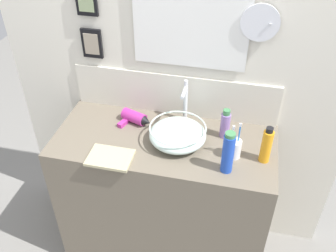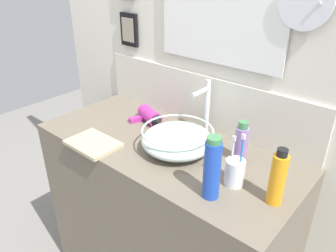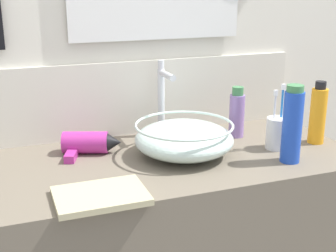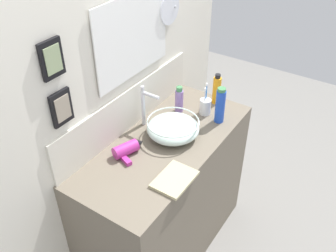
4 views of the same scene
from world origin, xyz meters
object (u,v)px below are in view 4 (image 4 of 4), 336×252
(soap_dispenser, at_px, (179,100))
(hand_towel, at_px, (175,179))
(shampoo_bottle, at_px, (220,105))
(hair_drier, at_px, (128,149))
(spray_bottle, at_px, (217,90))
(glass_bowl_sink, at_px, (173,128))
(faucet, at_px, (145,104))
(toothbrush_cup, at_px, (205,106))

(soap_dispenser, distance_m, hand_towel, 0.63)
(shampoo_bottle, bearing_deg, hand_towel, -175.02)
(hair_drier, distance_m, shampoo_bottle, 0.62)
(hair_drier, bearing_deg, soap_dispenser, -1.02)
(soap_dispenser, relative_size, spray_bottle, 0.84)
(glass_bowl_sink, bearing_deg, hair_drier, 156.94)
(faucet, relative_size, soap_dispenser, 1.50)
(faucet, xyz_separation_m, hand_towel, (-0.31, -0.40, -0.14))
(glass_bowl_sink, xyz_separation_m, toothbrush_cup, (0.30, -0.05, -0.00))
(faucet, relative_size, hair_drier, 1.35)
(toothbrush_cup, distance_m, shampoo_bottle, 0.13)
(toothbrush_cup, distance_m, spray_bottle, 0.16)
(shampoo_bottle, bearing_deg, toothbrush_cup, 76.97)
(soap_dispenser, height_order, shampoo_bottle, shampoo_bottle)
(soap_dispenser, relative_size, hand_towel, 0.77)
(faucet, xyz_separation_m, toothbrush_cup, (0.30, -0.24, -0.10))
(hair_drier, height_order, toothbrush_cup, toothbrush_cup)
(soap_dispenser, bearing_deg, toothbrush_cup, -67.35)
(faucet, relative_size, shampoo_bottle, 1.13)
(faucet, bearing_deg, shampoo_bottle, -51.87)
(hair_drier, distance_m, toothbrush_cup, 0.59)
(glass_bowl_sink, distance_m, shampoo_bottle, 0.32)
(hand_towel, bearing_deg, spray_bottle, 12.23)
(glass_bowl_sink, height_order, toothbrush_cup, toothbrush_cup)
(spray_bottle, bearing_deg, glass_bowl_sink, 174.42)
(hand_towel, bearing_deg, glass_bowl_sink, 34.33)
(hair_drier, distance_m, spray_bottle, 0.74)
(glass_bowl_sink, bearing_deg, spray_bottle, -5.58)
(glass_bowl_sink, distance_m, toothbrush_cup, 0.31)
(hair_drier, bearing_deg, glass_bowl_sink, -23.06)
(soap_dispenser, height_order, spray_bottle, spray_bottle)
(glass_bowl_sink, relative_size, faucet, 1.16)
(spray_bottle, relative_size, hand_towel, 0.92)
(soap_dispenser, bearing_deg, faucet, 159.82)
(toothbrush_cup, height_order, soap_dispenser, toothbrush_cup)
(spray_bottle, xyz_separation_m, hand_towel, (-0.76, -0.17, -0.09))
(soap_dispenser, bearing_deg, spray_bottle, -34.70)
(spray_bottle, bearing_deg, soap_dispenser, 145.30)
(glass_bowl_sink, bearing_deg, hand_towel, -145.67)
(faucet, height_order, spray_bottle, faucet)
(faucet, relative_size, spray_bottle, 1.27)
(shampoo_bottle, bearing_deg, glass_bowl_sink, 150.11)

